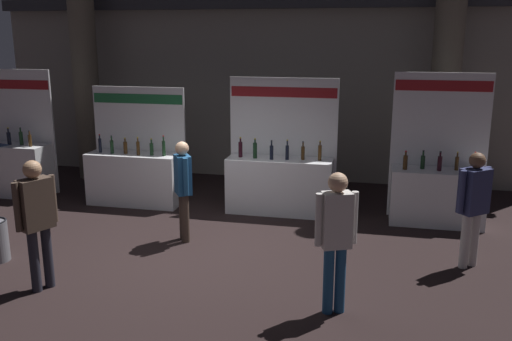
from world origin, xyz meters
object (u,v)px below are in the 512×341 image
object	(u,v)px
exhibitor_booth_2	(280,179)
visitor_2	(336,232)
exhibitor_booth_3	(437,189)
visitor_1	(183,184)
visitor_6	(37,214)
exhibitor_booth_0	(13,164)
exhibitor_booth_1	(135,174)
visitor_4	(474,200)

from	to	relation	value
exhibitor_booth_2	visitor_2	world-z (taller)	exhibitor_booth_2
exhibitor_booth_3	visitor_2	world-z (taller)	exhibitor_booth_3
visitor_1	visitor_6	world-z (taller)	visitor_6
exhibitor_booth_3	exhibitor_booth_0	bearing A→B (deg)	-179.80
exhibitor_booth_2	exhibitor_booth_1	bearing A→B (deg)	-178.29
exhibitor_booth_0	visitor_6	size ratio (longest dim) A/B	1.48
exhibitor_booth_0	visitor_2	world-z (taller)	exhibitor_booth_0
exhibitor_booth_1	visitor_4	xyz separation A→B (m)	(5.83, -1.77, 0.40)
visitor_1	visitor_4	distance (m)	4.24
exhibitor_booth_2	visitor_4	bearing A→B (deg)	-31.49
exhibitor_booth_1	exhibitor_booth_2	world-z (taller)	exhibitor_booth_2
visitor_6	exhibitor_booth_3	bearing A→B (deg)	-27.08
exhibitor_booth_0	exhibitor_booth_2	world-z (taller)	exhibitor_booth_0
exhibitor_booth_0	visitor_4	world-z (taller)	exhibitor_booth_0
exhibitor_booth_3	visitor_4	size ratio (longest dim) A/B	1.56
visitor_1	visitor_2	bearing A→B (deg)	20.29
exhibitor_booth_3	visitor_4	world-z (taller)	exhibitor_booth_3
visitor_4	visitor_1	bearing A→B (deg)	-41.13
exhibitor_booth_0	exhibitor_booth_1	bearing A→B (deg)	-0.64
visitor_1	visitor_6	distance (m)	2.35
exhibitor_booth_3	visitor_2	xyz separation A→B (m)	(-1.44, -3.57, 0.38)
exhibitor_booth_3	exhibitor_booth_1	bearing A→B (deg)	-179.39
exhibitor_booth_0	visitor_2	bearing A→B (deg)	-27.65
exhibitor_booth_0	visitor_4	bearing A→B (deg)	-11.97
exhibitor_booth_3	visitor_1	bearing A→B (deg)	-156.25
exhibitor_booth_1	visitor_6	bearing A→B (deg)	-83.83
exhibitor_booth_1	visitor_4	bearing A→B (deg)	-16.90
visitor_4	visitor_2	bearing A→B (deg)	5.19
exhibitor_booth_1	visitor_1	bearing A→B (deg)	-46.56
exhibitor_booth_3	visitor_6	distance (m)	6.38
visitor_2	visitor_6	world-z (taller)	visitor_2
exhibitor_booth_1	visitor_4	distance (m)	6.10
visitor_2	visitor_4	bearing A→B (deg)	-158.18
exhibitor_booth_1	visitor_2	size ratio (longest dim) A/B	1.31
visitor_2	visitor_6	bearing A→B (deg)	-20.21
exhibitor_booth_1	exhibitor_booth_2	distance (m)	2.80
exhibitor_booth_0	visitor_1	world-z (taller)	exhibitor_booth_0
exhibitor_booth_1	exhibitor_booth_3	bearing A→B (deg)	0.61
exhibitor_booth_0	visitor_6	bearing A→B (deg)	-50.64
exhibitor_booth_2	visitor_2	distance (m)	3.84
exhibitor_booth_0	exhibitor_booth_1	size ratio (longest dim) A/B	1.13
exhibitor_booth_3	visitor_4	bearing A→B (deg)	-81.00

